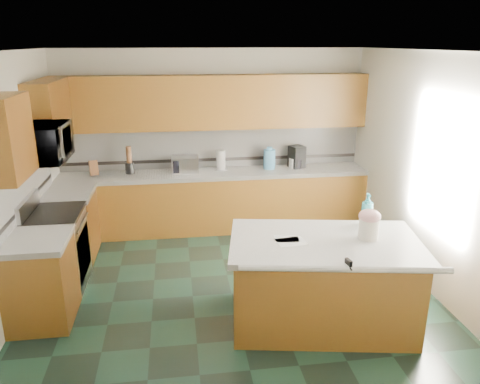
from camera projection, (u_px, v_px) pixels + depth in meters
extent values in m
plane|color=black|center=(231.00, 293.00, 5.43)|extent=(4.60, 4.60, 0.00)
plane|color=white|center=(230.00, 51.00, 4.60)|extent=(4.60, 4.60, 0.00)
cube|color=silver|center=(212.00, 139.00, 7.20)|extent=(4.60, 0.04, 2.70)
cube|color=silver|center=(277.00, 291.00, 2.83)|extent=(4.60, 0.04, 2.70)
cube|color=silver|center=(2.00, 191.00, 4.70)|extent=(0.04, 4.60, 2.70)
cube|color=silver|center=(433.00, 174.00, 5.32)|extent=(0.04, 4.60, 2.70)
cube|color=#331A07|center=(215.00, 202.00, 7.18)|extent=(4.60, 0.60, 0.86)
cube|color=white|center=(215.00, 174.00, 7.04)|extent=(4.60, 0.64, 0.06)
cube|color=#331A07|center=(213.00, 102.00, 6.84)|extent=(4.60, 0.33, 0.78)
cube|color=silver|center=(213.00, 147.00, 7.21)|extent=(4.60, 0.02, 0.63)
cube|color=black|center=(213.00, 159.00, 7.26)|extent=(4.60, 0.01, 0.05)
cube|color=#331A07|center=(71.00, 227.00, 6.25)|extent=(0.60, 0.82, 0.86)
cube|color=white|center=(67.00, 194.00, 6.10)|extent=(0.64, 0.82, 0.06)
cube|color=#331A07|center=(41.00, 282.00, 4.80)|extent=(0.60, 0.72, 0.86)
cube|color=white|center=(35.00, 241.00, 4.66)|extent=(0.64, 0.72, 0.06)
cube|color=silver|center=(23.00, 186.00, 5.26)|extent=(0.02, 2.30, 0.63)
cube|color=black|center=(26.00, 203.00, 5.32)|extent=(0.01, 2.30, 0.05)
cube|color=#331A07|center=(49.00, 112.00, 5.89)|extent=(0.33, 1.09, 0.78)
cube|color=#331A07|center=(5.00, 138.00, 4.32)|extent=(0.33, 0.72, 0.78)
cube|color=#B7B7BC|center=(58.00, 251.00, 5.50)|extent=(0.60, 0.76, 0.88)
cube|color=black|center=(83.00, 253.00, 5.55)|extent=(0.02, 0.68, 0.55)
cube|color=black|center=(53.00, 214.00, 5.36)|extent=(0.62, 0.78, 0.04)
cylinder|color=#B7B7BC|center=(83.00, 223.00, 5.44)|extent=(0.02, 0.66, 0.02)
cube|color=#B7B7BC|center=(27.00, 206.00, 5.28)|extent=(0.06, 0.76, 0.18)
imported|color=#B7B7BC|center=(43.00, 143.00, 5.10)|extent=(0.50, 0.73, 0.41)
cube|color=#331A07|center=(323.00, 285.00, 4.76)|extent=(1.92, 1.30, 0.86)
cube|color=white|center=(325.00, 243.00, 4.62)|extent=(2.03, 1.42, 0.06)
cylinder|color=white|center=(345.00, 269.00, 4.09)|extent=(1.85, 0.38, 0.06)
cylinder|color=silver|center=(369.00, 229.00, 4.62)|extent=(0.25, 0.25, 0.21)
ellipsoid|color=#CE9196|center=(370.00, 216.00, 4.58)|extent=(0.22, 0.22, 0.13)
cylinder|color=tan|center=(370.00, 212.00, 4.57)|extent=(0.07, 0.02, 0.02)
sphere|color=tan|center=(367.00, 212.00, 4.56)|extent=(0.04, 0.04, 0.04)
sphere|color=tan|center=(374.00, 212.00, 4.57)|extent=(0.04, 0.04, 0.04)
imported|color=#34A4B6|center=(367.00, 210.00, 4.93)|extent=(0.15, 0.15, 0.35)
cube|color=white|center=(291.00, 242.00, 4.57)|extent=(0.31, 0.25, 0.00)
cube|color=white|center=(287.00, 239.00, 4.64)|extent=(0.26, 0.21, 0.00)
cube|color=black|center=(348.00, 264.00, 4.10)|extent=(0.04, 0.09, 0.08)
cylinder|color=black|center=(350.00, 268.00, 4.06)|extent=(0.01, 0.06, 0.01)
cube|color=#472814|center=(94.00, 168.00, 6.81)|extent=(0.16, 0.19, 0.24)
cylinder|color=black|center=(130.00, 168.00, 6.91)|extent=(0.13, 0.13, 0.17)
cylinder|color=#472814|center=(129.00, 155.00, 6.85)|extent=(0.08, 0.08, 0.24)
cube|color=#B7B7BC|center=(185.00, 164.00, 6.98)|extent=(0.40, 0.28, 0.23)
cube|color=black|center=(185.00, 167.00, 6.86)|extent=(0.36, 0.01, 0.19)
cylinder|color=white|center=(221.00, 160.00, 7.09)|extent=(0.13, 0.13, 0.30)
cylinder|color=#B7B7BC|center=(221.00, 169.00, 7.14)|extent=(0.20, 0.20, 0.01)
cylinder|color=#559ED3|center=(269.00, 159.00, 7.15)|extent=(0.18, 0.18, 0.30)
cylinder|color=#559ED3|center=(270.00, 148.00, 7.10)|extent=(0.08, 0.08, 0.04)
cube|color=black|center=(297.00, 157.00, 7.23)|extent=(0.26, 0.27, 0.34)
cylinder|color=black|center=(297.00, 164.00, 7.21)|extent=(0.14, 0.14, 0.14)
imported|color=white|center=(293.00, 161.00, 7.21)|extent=(0.12, 0.12, 0.23)
cylinder|color=red|center=(294.00, 153.00, 7.17)|extent=(0.02, 0.02, 0.03)
cube|color=white|center=(442.00, 166.00, 5.09)|extent=(0.02, 1.40, 1.10)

